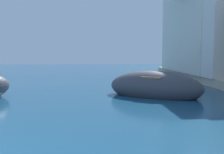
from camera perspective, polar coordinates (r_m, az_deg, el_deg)
name	(u,v)px	position (r m, az deg, el deg)	size (l,w,h in m)	color
moored_boat_5	(155,87)	(11.49, 9.81, -2.33)	(4.61, 3.65, 1.52)	#3F3F47
waterfront_building_far	(217,16)	(21.87, 23.06, 12.76)	(6.71, 9.13, 8.64)	silver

